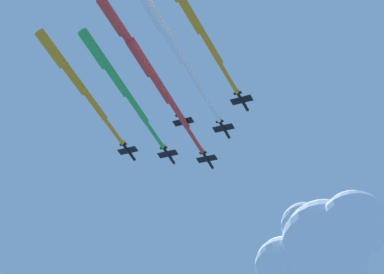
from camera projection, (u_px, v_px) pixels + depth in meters
jet_lead at (159, 85)px, 236.41m from camera, size 21.07×61.91×4.41m
jet_port_inner at (115, 78)px, 233.92m from camera, size 21.13×63.21×4.38m
jet_starboard_inner at (171, 42)px, 227.05m from camera, size 22.62×66.92×4.41m
jet_port_mid at (132, 45)px, 227.91m from camera, size 19.85×60.55×4.44m
jet_starboard_mid at (73, 77)px, 231.82m from camera, size 20.24×61.02×4.43m
jet_port_outer at (189, 13)px, 218.05m from camera, size 20.62×64.48×4.42m
cloud_puff at (325, 245)px, 264.95m from camera, size 60.82×44.77×36.10m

